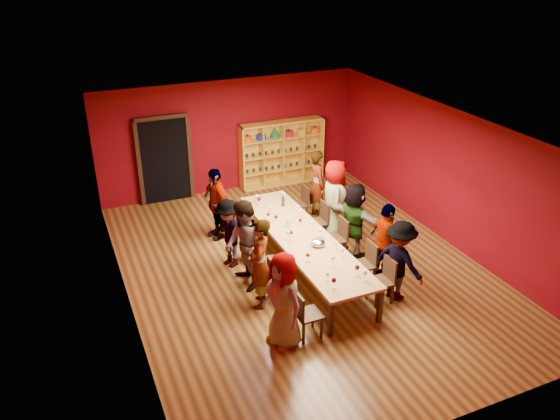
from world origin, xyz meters
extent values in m
cube|color=#543616|center=(0.00, 0.00, -0.01)|extent=(7.10, 9.10, 0.02)
cube|color=#5E040D|center=(0.00, 4.51, 1.50)|extent=(7.10, 0.02, 3.00)
cube|color=#5E040D|center=(0.00, -4.51, 1.50)|extent=(7.10, 0.02, 3.00)
cube|color=#5E040D|center=(-3.51, 0.00, 1.50)|extent=(0.02, 9.10, 3.00)
cube|color=#5E040D|center=(3.51, 0.00, 1.50)|extent=(0.02, 9.10, 3.00)
cube|color=white|center=(0.00, 0.00, 3.01)|extent=(7.10, 9.10, 0.02)
cube|color=#B37F4A|center=(0.00, 0.00, 0.72)|extent=(1.10, 4.50, 0.06)
cube|color=black|center=(-0.49, -2.17, 0.34)|extent=(0.08, 0.08, 0.69)
cube|color=black|center=(-0.49, 2.17, 0.34)|extent=(0.08, 0.08, 0.69)
cube|color=black|center=(0.49, -2.17, 0.34)|extent=(0.08, 0.08, 0.69)
cube|color=black|center=(0.49, 2.17, 0.34)|extent=(0.08, 0.08, 0.69)
cube|color=black|center=(-1.80, 4.44, 1.10)|extent=(1.20, 0.14, 2.20)
cube|color=black|center=(-1.80, 4.37, 2.25)|extent=(1.32, 0.06, 0.10)
cube|color=black|center=(-2.45, 4.37, 1.10)|extent=(0.10, 0.06, 2.20)
cube|color=black|center=(-1.15, 4.37, 1.10)|extent=(0.10, 0.06, 2.20)
cube|color=gold|center=(0.22, 4.28, 0.90)|extent=(0.04, 0.40, 1.80)
cube|color=gold|center=(2.58, 4.28, 0.90)|extent=(0.04, 0.40, 1.80)
cube|color=gold|center=(1.40, 4.28, 1.78)|extent=(2.40, 0.40, 0.04)
cube|color=gold|center=(1.40, 4.28, 0.02)|extent=(2.40, 0.40, 0.04)
cube|color=gold|center=(1.40, 4.47, 0.90)|extent=(2.40, 0.02, 1.80)
cube|color=gold|center=(1.40, 4.28, 0.45)|extent=(2.36, 0.38, 0.03)
cube|color=gold|center=(1.40, 4.28, 0.90)|extent=(2.36, 0.38, 0.03)
cube|color=gold|center=(1.40, 4.28, 1.35)|extent=(2.36, 0.38, 0.03)
cube|color=gold|center=(0.80, 4.28, 0.90)|extent=(0.03, 0.38, 1.76)
cube|color=gold|center=(1.40, 4.28, 0.90)|extent=(0.03, 0.38, 1.76)
cube|color=gold|center=(2.00, 4.28, 0.90)|extent=(0.03, 0.38, 1.76)
cylinder|color=#E65D0D|center=(0.40, 4.28, 1.44)|extent=(0.26, 0.26, 0.15)
sphere|color=black|center=(0.40, 4.28, 1.53)|extent=(0.05, 0.05, 0.05)
cylinder|color=navy|center=(0.80, 4.28, 1.44)|extent=(0.26, 0.26, 0.15)
sphere|color=black|center=(0.80, 4.28, 1.53)|extent=(0.05, 0.05, 0.05)
cylinder|color=#1B6F40|center=(1.20, 4.28, 1.41)|extent=(0.26, 0.26, 0.08)
cone|color=#1B6F40|center=(1.20, 4.28, 1.56)|extent=(0.24, 0.24, 0.22)
cylinder|color=#AD132B|center=(1.60, 4.28, 1.44)|extent=(0.26, 0.26, 0.15)
sphere|color=black|center=(1.60, 4.28, 1.53)|extent=(0.05, 0.05, 0.05)
cylinder|color=gold|center=(2.00, 4.28, 1.44)|extent=(0.26, 0.26, 0.15)
sphere|color=black|center=(2.00, 4.28, 1.53)|extent=(0.05, 0.05, 0.05)
cylinder|color=#E65D0D|center=(2.40, 4.28, 1.44)|extent=(0.26, 0.26, 0.15)
sphere|color=black|center=(2.40, 4.28, 1.53)|extent=(0.05, 0.05, 0.05)
cylinder|color=black|center=(0.38, 4.28, 0.52)|extent=(0.07, 0.07, 0.10)
cylinder|color=black|center=(0.56, 4.28, 0.52)|extent=(0.07, 0.07, 0.10)
cylinder|color=black|center=(0.75, 4.28, 0.52)|extent=(0.07, 0.07, 0.10)
cylinder|color=black|center=(0.93, 4.28, 0.52)|extent=(0.07, 0.07, 0.10)
cylinder|color=black|center=(1.12, 4.28, 0.52)|extent=(0.07, 0.07, 0.10)
cylinder|color=black|center=(1.30, 4.28, 0.52)|extent=(0.07, 0.07, 0.10)
cylinder|color=black|center=(1.49, 4.28, 0.52)|extent=(0.07, 0.07, 0.10)
cylinder|color=black|center=(1.67, 4.28, 0.52)|extent=(0.07, 0.07, 0.10)
cylinder|color=black|center=(1.86, 4.28, 0.52)|extent=(0.07, 0.07, 0.10)
cylinder|color=black|center=(2.04, 4.28, 0.52)|extent=(0.07, 0.07, 0.10)
cylinder|color=black|center=(2.23, 4.28, 0.52)|extent=(0.07, 0.07, 0.10)
cylinder|color=black|center=(2.42, 4.28, 0.52)|extent=(0.07, 0.07, 0.10)
cylinder|color=black|center=(0.38, 4.28, 0.97)|extent=(0.07, 0.07, 0.10)
cylinder|color=black|center=(0.56, 4.28, 0.97)|extent=(0.07, 0.07, 0.10)
cylinder|color=black|center=(0.75, 4.28, 0.97)|extent=(0.07, 0.07, 0.10)
cylinder|color=black|center=(0.93, 4.28, 0.97)|extent=(0.07, 0.07, 0.10)
cylinder|color=black|center=(1.12, 4.28, 0.97)|extent=(0.07, 0.07, 0.10)
cylinder|color=black|center=(1.30, 4.28, 0.97)|extent=(0.07, 0.07, 0.10)
cylinder|color=black|center=(1.49, 4.28, 0.97)|extent=(0.07, 0.07, 0.10)
cylinder|color=black|center=(1.67, 4.28, 0.97)|extent=(0.07, 0.07, 0.10)
cylinder|color=black|center=(1.86, 4.28, 0.97)|extent=(0.07, 0.07, 0.10)
cylinder|color=black|center=(2.04, 4.28, 0.97)|extent=(0.07, 0.07, 0.10)
cylinder|color=black|center=(2.23, 4.28, 0.97)|extent=(0.07, 0.07, 0.10)
cylinder|color=black|center=(2.42, 4.28, 0.97)|extent=(0.07, 0.07, 0.10)
cube|color=black|center=(-0.83, -2.00, 0.43)|extent=(0.42, 0.42, 0.04)
cube|color=black|center=(-1.02, -2.00, 0.67)|extent=(0.04, 0.40, 0.44)
cube|color=black|center=(-1.00, -2.17, 0.21)|extent=(0.04, 0.04, 0.41)
cube|color=black|center=(-0.66, -2.17, 0.21)|extent=(0.04, 0.04, 0.41)
cube|color=black|center=(-1.00, -1.83, 0.21)|extent=(0.04, 0.04, 0.41)
cube|color=black|center=(-0.66, -1.83, 0.21)|extent=(0.04, 0.04, 0.41)
imported|color=pink|center=(-1.29, -2.00, 0.85)|extent=(0.65, 0.92, 1.71)
cube|color=black|center=(-0.83, -0.84, 0.43)|extent=(0.42, 0.42, 0.04)
cube|color=black|center=(-1.02, -0.84, 0.67)|extent=(0.04, 0.40, 0.44)
cube|color=black|center=(-1.00, -1.01, 0.21)|extent=(0.04, 0.04, 0.41)
cube|color=black|center=(-0.66, -1.01, 0.21)|extent=(0.04, 0.04, 0.41)
cube|color=black|center=(-1.00, -0.67, 0.21)|extent=(0.04, 0.04, 0.41)
cube|color=black|center=(-0.66, -0.67, 0.21)|extent=(0.04, 0.04, 0.41)
imported|color=#131434|center=(-1.26, -0.84, 0.88)|extent=(0.70, 0.78, 1.76)
cube|color=black|center=(-0.83, -0.16, 0.43)|extent=(0.42, 0.42, 0.04)
cube|color=black|center=(-1.02, -0.16, 0.67)|extent=(0.04, 0.40, 0.44)
cube|color=black|center=(-1.00, -0.33, 0.21)|extent=(0.04, 0.04, 0.41)
cube|color=black|center=(-0.66, -0.33, 0.21)|extent=(0.04, 0.04, 0.41)
cube|color=black|center=(-1.00, 0.01, 0.21)|extent=(0.04, 0.04, 0.41)
cube|color=black|center=(-0.66, 0.01, 0.21)|extent=(0.04, 0.04, 0.41)
imported|color=#505156|center=(-1.30, -0.16, 0.91)|extent=(0.49, 0.89, 1.81)
cube|color=black|center=(-0.83, 0.71, 0.43)|extent=(0.42, 0.42, 0.04)
cube|color=black|center=(-1.02, 0.71, 0.67)|extent=(0.04, 0.40, 0.44)
cube|color=black|center=(-1.00, 0.54, 0.21)|extent=(0.04, 0.04, 0.41)
cube|color=black|center=(-0.66, 0.54, 0.21)|extent=(0.04, 0.04, 0.41)
cube|color=black|center=(-1.00, 0.88, 0.21)|extent=(0.04, 0.04, 0.41)
cube|color=black|center=(-0.66, 0.88, 0.21)|extent=(0.04, 0.04, 0.41)
imported|color=silver|center=(-1.33, 0.71, 0.75)|extent=(0.75, 1.05, 1.50)
cube|color=black|center=(-0.83, 2.00, 0.43)|extent=(0.42, 0.42, 0.04)
cube|color=black|center=(-1.02, 2.00, 0.67)|extent=(0.04, 0.40, 0.44)
cube|color=black|center=(-1.00, 1.83, 0.21)|extent=(0.04, 0.04, 0.41)
cube|color=black|center=(-0.66, 1.83, 0.21)|extent=(0.04, 0.04, 0.41)
cube|color=black|center=(-1.00, 2.17, 0.21)|extent=(0.04, 0.04, 0.41)
cube|color=black|center=(-0.66, 2.17, 0.21)|extent=(0.04, 0.04, 0.41)
imported|color=#BD7F85|center=(-1.20, 2.00, 0.84)|extent=(0.65, 1.06, 1.68)
cube|color=black|center=(0.83, -1.63, 0.43)|extent=(0.42, 0.42, 0.04)
cube|color=black|center=(1.02, -1.63, 0.67)|extent=(0.04, 0.40, 0.44)
cube|color=black|center=(0.66, -1.80, 0.21)|extent=(0.04, 0.04, 0.41)
cube|color=black|center=(1.00, -1.80, 0.21)|extent=(0.04, 0.04, 0.41)
cube|color=black|center=(0.66, -1.46, 0.21)|extent=(0.04, 0.04, 0.41)
cube|color=black|center=(1.00, -1.46, 0.21)|extent=(0.04, 0.04, 0.41)
imported|color=#CE8A8F|center=(1.21, -1.63, 0.80)|extent=(0.73, 1.11, 1.59)
cube|color=black|center=(0.83, -1.00, 0.43)|extent=(0.42, 0.42, 0.04)
cube|color=black|center=(1.02, -1.00, 0.67)|extent=(0.04, 0.40, 0.44)
cube|color=black|center=(0.66, -1.17, 0.21)|extent=(0.04, 0.04, 0.41)
cube|color=black|center=(1.00, -1.17, 0.21)|extent=(0.04, 0.04, 0.41)
cube|color=black|center=(0.66, -0.83, 0.21)|extent=(0.04, 0.04, 0.41)
cube|color=black|center=(1.00, -0.83, 0.21)|extent=(0.04, 0.04, 0.41)
imported|color=#5575B0|center=(1.32, -1.00, 0.82)|extent=(0.44, 0.97, 1.65)
cube|color=black|center=(0.83, 0.12, 0.43)|extent=(0.42, 0.42, 0.04)
cube|color=black|center=(1.02, 0.12, 0.67)|extent=(0.04, 0.40, 0.44)
cube|color=black|center=(0.66, -0.05, 0.21)|extent=(0.04, 0.04, 0.41)
cube|color=black|center=(1.00, -0.05, 0.21)|extent=(0.04, 0.04, 0.41)
cube|color=black|center=(0.66, 0.29, 0.21)|extent=(0.04, 0.04, 0.41)
cube|color=black|center=(1.00, 0.29, 0.21)|extent=(0.04, 0.04, 0.41)
imported|color=#5577AF|center=(1.27, 0.12, 0.82)|extent=(1.01, 1.56, 1.64)
cube|color=black|center=(0.83, 0.98, 0.43)|extent=(0.42, 0.42, 0.04)
cube|color=black|center=(1.02, 0.98, 0.67)|extent=(0.04, 0.40, 0.44)
cube|color=black|center=(0.66, 0.81, 0.21)|extent=(0.04, 0.04, 0.41)
cube|color=black|center=(1.00, 0.81, 0.21)|extent=(0.04, 0.04, 0.41)
cube|color=black|center=(0.66, 1.15, 0.21)|extent=(0.04, 0.04, 0.41)
cube|color=black|center=(1.00, 1.15, 0.21)|extent=(0.04, 0.04, 0.41)
imported|color=#5B87BB|center=(1.26, 0.98, 0.93)|extent=(0.78, 1.02, 1.85)
cube|color=black|center=(0.83, 2.00, 0.43)|extent=(0.42, 0.42, 0.04)
cube|color=black|center=(1.02, 2.00, 0.67)|extent=(0.04, 0.40, 0.44)
cube|color=black|center=(0.66, 1.83, 0.21)|extent=(0.04, 0.04, 0.41)
cube|color=black|center=(1.00, 1.83, 0.21)|extent=(0.04, 0.04, 0.41)
cube|color=black|center=(0.66, 2.17, 0.21)|extent=(0.04, 0.04, 0.41)
cube|color=black|center=(1.00, 2.17, 0.21)|extent=(0.04, 0.04, 0.41)
imported|color=#597DB7|center=(1.34, 2.00, 0.87)|extent=(0.53, 0.68, 1.74)
cylinder|color=silver|center=(0.34, -1.03, 0.75)|extent=(0.07, 0.07, 0.01)
cylinder|color=silver|center=(0.34, -1.03, 0.81)|extent=(0.01, 0.01, 0.11)
ellipsoid|color=silver|center=(0.34, -1.03, 0.91)|extent=(0.08, 0.08, 0.09)
cylinder|color=silver|center=(0.14, 0.42, 0.75)|extent=(0.06, 0.06, 0.01)
cylinder|color=silver|center=(0.14, 0.42, 0.81)|extent=(0.01, 0.01, 0.10)
ellipsoid|color=#41070F|center=(0.14, 0.42, 0.89)|extent=(0.08, 0.08, 0.09)
cylinder|color=silver|center=(-0.19, 1.22, 0.75)|extent=(0.06, 0.06, 0.01)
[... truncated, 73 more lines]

